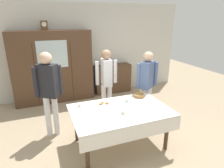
# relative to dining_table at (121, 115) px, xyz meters

# --- Properties ---
(ground_plane) EXTENTS (12.00, 12.00, 0.00)m
(ground_plane) POSITION_rel_dining_table_xyz_m (0.00, 0.24, -0.64)
(ground_plane) COLOR tan
(ground_plane) RESTS_ON ground
(back_wall) EXTENTS (6.40, 0.10, 2.70)m
(back_wall) POSITION_rel_dining_table_xyz_m (0.00, 2.89, 0.71)
(back_wall) COLOR silver
(back_wall) RESTS_ON ground
(dining_table) EXTENTS (1.73, 1.13, 0.73)m
(dining_table) POSITION_rel_dining_table_xyz_m (0.00, 0.00, 0.00)
(dining_table) COLOR #4C3321
(dining_table) RESTS_ON ground
(wall_cabinet) EXTENTS (2.12, 0.46, 1.97)m
(wall_cabinet) POSITION_rel_dining_table_xyz_m (-0.90, 2.59, 0.35)
(wall_cabinet) COLOR #4C3321
(wall_cabinet) RESTS_ON ground
(mantel_clock) EXTENTS (0.18, 0.11, 0.24)m
(mantel_clock) POSITION_rel_dining_table_xyz_m (-1.02, 2.59, 1.45)
(mantel_clock) COLOR brown
(mantel_clock) RESTS_ON wall_cabinet
(bookshelf_low) EXTENTS (1.14, 0.35, 0.89)m
(bookshelf_low) POSITION_rel_dining_table_xyz_m (0.88, 2.64, -0.20)
(bookshelf_low) COLOR #4C3321
(bookshelf_low) RESTS_ON ground
(book_stack) EXTENTS (0.17, 0.20, 0.10)m
(book_stack) POSITION_rel_dining_table_xyz_m (0.88, 2.64, 0.30)
(book_stack) COLOR #99332D
(book_stack) RESTS_ON bookshelf_low
(tea_cup_mid_right) EXTENTS (0.13, 0.13, 0.06)m
(tea_cup_mid_right) POSITION_rel_dining_table_xyz_m (-0.64, 0.42, 0.12)
(tea_cup_mid_right) COLOR white
(tea_cup_mid_right) RESTS_ON dining_table
(tea_cup_front_edge) EXTENTS (0.13, 0.13, 0.06)m
(tea_cup_front_edge) POSITION_rel_dining_table_xyz_m (0.26, 0.29, 0.12)
(tea_cup_front_edge) COLOR silver
(tea_cup_front_edge) RESTS_ON dining_table
(tea_cup_far_right) EXTENTS (0.13, 0.13, 0.06)m
(tea_cup_far_right) POSITION_rel_dining_table_xyz_m (-0.01, -0.13, 0.12)
(tea_cup_far_right) COLOR white
(tea_cup_far_right) RESTS_ON dining_table
(bread_basket) EXTENTS (0.24, 0.24, 0.16)m
(bread_basket) POSITION_rel_dining_table_xyz_m (0.60, 0.43, 0.12)
(bread_basket) COLOR #9E7542
(bread_basket) RESTS_ON dining_table
(pastry_plate) EXTENTS (0.28, 0.28, 0.05)m
(pastry_plate) POSITION_rel_dining_table_xyz_m (-0.21, 0.32, 0.10)
(pastry_plate) COLOR white
(pastry_plate) RESTS_ON dining_table
(spoon_mid_left) EXTENTS (0.12, 0.02, 0.01)m
(spoon_mid_left) POSITION_rel_dining_table_xyz_m (0.43, -0.34, 0.09)
(spoon_mid_left) COLOR silver
(spoon_mid_left) RESTS_ON dining_table
(spoon_far_left) EXTENTS (0.12, 0.02, 0.01)m
(spoon_far_left) POSITION_rel_dining_table_xyz_m (0.11, 0.14, 0.09)
(spoon_far_left) COLOR silver
(spoon_far_left) RESTS_ON dining_table
(spoon_mid_right) EXTENTS (0.12, 0.02, 0.01)m
(spoon_mid_right) POSITION_rel_dining_table_xyz_m (-0.68, 0.12, 0.09)
(spoon_mid_right) COLOR silver
(spoon_mid_right) RESTS_ON dining_table
(person_by_cabinet) EXTENTS (0.52, 0.37, 1.60)m
(person_by_cabinet) POSITION_rel_dining_table_xyz_m (0.93, 0.69, 0.33)
(person_by_cabinet) COLOR silver
(person_by_cabinet) RESTS_ON ground
(person_behind_table_right) EXTENTS (0.52, 0.38, 1.61)m
(person_behind_table_right) POSITION_rel_dining_table_xyz_m (0.16, 1.20, 0.34)
(person_behind_table_right) COLOR silver
(person_behind_table_right) RESTS_ON ground
(person_beside_shelf) EXTENTS (0.52, 0.37, 1.70)m
(person_beside_shelf) POSITION_rel_dining_table_xyz_m (-1.13, 0.83, 0.40)
(person_beside_shelf) COLOR silver
(person_beside_shelf) RESTS_ON ground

